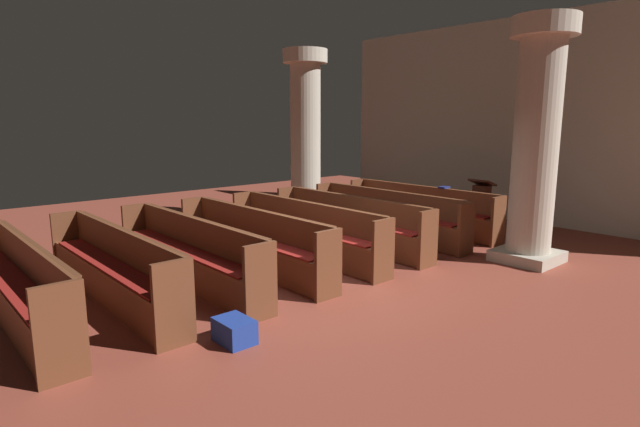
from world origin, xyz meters
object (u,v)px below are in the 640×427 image
Objects in this scene: pew_row_5 at (188,250)px; pillar_aisle_side at (536,139)px; lectern at (481,209)px; pew_row_3 at (303,228)px; pew_row_1 at (386,213)px; pew_row_4 at (251,238)px; pew_row_7 at (16,281)px; hymn_book at (444,187)px; kneeler_box_blue at (234,331)px; pew_row_6 at (111,264)px; pew_row_0 at (420,207)px; pillar_far_side at (305,133)px; pew_row_2 at (348,220)px.

pillar_aisle_side reaches higher than pew_row_5.
lectern is (0.86, 6.20, -0.04)m from pew_row_5.
lectern is (0.86, 4.09, -0.04)m from pew_row_3.
pew_row_1 and pew_row_4 have the same top height.
lectern is at bearing 84.06° from pew_row_7.
pew_row_5 is 1.00× the size of pew_row_7.
hymn_book is (0.44, 5.46, 0.44)m from pew_row_5.
pillar_aisle_side reaches higher than lectern.
hymn_book is at bearing 105.16° from kneeler_box_blue.
pew_row_6 is 6.55m from hymn_book.
pew_row_0 is 1.00× the size of pew_row_6.
pew_row_1 reaches higher than kneeler_box_blue.
pew_row_7 reaches higher than kneeler_box_blue.
pillar_far_side is (-2.59, 4.35, 1.49)m from pew_row_5.
pew_row_0 is 7.38m from pew_row_7.
pew_row_1 is 2.16m from lectern.
pew_row_3 is at bearing 90.00° from pew_row_7.
pew_row_6 is 6.17m from pillar_far_side.
pew_row_2 is at bearing 119.12° from kneeler_box_blue.
pew_row_3 is 1.00× the size of pew_row_6.
pew_row_6 is at bearing -90.00° from pew_row_3.
pew_row_4 is 3.34× the size of lectern.
pillar_aisle_side is 5.58m from kneeler_box_blue.
pew_row_7 is 0.95× the size of pillar_far_side.
lectern is at bearing 139.36° from pillar_aisle_side.
pew_row_6 is 6.48m from pillar_aisle_side.
pillar_aisle_side is (2.64, -0.60, 1.49)m from pew_row_0.
pew_row_3 is (0.00, -1.05, 0.00)m from pew_row_2.
pew_row_1 and pew_row_6 have the same top height.
pillar_aisle_side is (2.64, 2.56, 1.49)m from pew_row_3.
kneeler_box_blue is (1.21, -6.76, -0.33)m from lectern.
pew_row_1 is 3.07m from pillar_aisle_side.
pew_row_4 is 4.45m from pillar_far_side.
pew_row_5 is 5.50m from hymn_book.
hymn_book is 0.50× the size of kneeler_box_blue.
pillar_far_side is at bearing -176.44° from pillar_aisle_side.
pew_row_2 is 1.00× the size of pew_row_5.
pew_row_1 is 3.16m from pew_row_4.
pew_row_3 reaches higher than kneeler_box_blue.
kneeler_box_blue is at bearing -66.53° from pew_row_1.
kneeler_box_blue is at bearing -74.84° from hymn_book.
pew_row_2 is at bearing -90.00° from pew_row_1.
pew_row_3 is 3.41m from hymn_book.
pew_row_0 is at bearing 109.58° from kneeler_box_blue.
hymn_book reaches higher than pew_row_4.
pew_row_6 is at bearing -166.66° from kneeler_box_blue.
pew_row_4 is 0.95× the size of pillar_far_side.
pew_row_1 is 1.00× the size of pew_row_5.
pillar_far_side is at bearing 177.14° from pew_row_1.
pew_row_4 is (0.00, -2.11, 0.00)m from pew_row_2.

